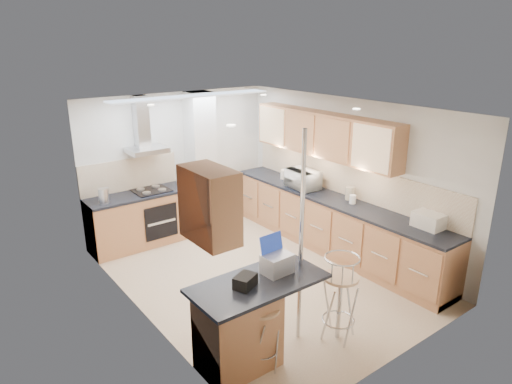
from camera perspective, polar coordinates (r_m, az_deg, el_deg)
ground at (r=6.95m, az=0.40°, el=-10.36°), size 4.80×4.80×0.00m
room_shell at (r=6.83m, az=0.67°, el=3.09°), size 3.64×4.84×2.51m
right_counter at (r=7.67m, az=9.35°, el=-3.93°), size 0.63×4.40×0.92m
back_counter at (r=8.00m, az=-14.33°, el=-3.32°), size 1.70×0.63×0.92m
peninsula at (r=5.14m, az=0.29°, el=-15.63°), size 1.47×0.72×0.94m
microwave at (r=7.87m, az=5.93°, el=1.61°), size 0.43×0.60×0.32m
laptop at (r=5.01m, az=2.66°, el=-8.94°), size 0.32×0.25×0.22m
bag at (r=4.77m, az=-1.36°, el=-11.08°), size 0.29×0.25×0.13m
bar_stool_near at (r=5.01m, az=0.80°, el=-16.70°), size 0.45×0.45×0.95m
bar_stool_end at (r=5.48m, az=10.42°, el=-12.88°), size 0.61×0.61×1.06m
jar_a at (r=8.40m, az=3.50°, el=2.23°), size 0.16×0.16×0.17m
jar_b at (r=7.90m, az=6.84°, el=0.96°), size 0.14×0.14×0.14m
jar_c at (r=7.44m, az=11.64°, el=-0.14°), size 0.18×0.18×0.21m
jar_d at (r=7.28m, az=11.99°, el=-0.90°), size 0.13×0.13×0.14m
bread_bin at (r=6.65m, az=20.84°, el=-3.30°), size 0.32×0.40×0.21m
kettle at (r=7.53m, az=-18.50°, el=-0.41°), size 0.16×0.16×0.23m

